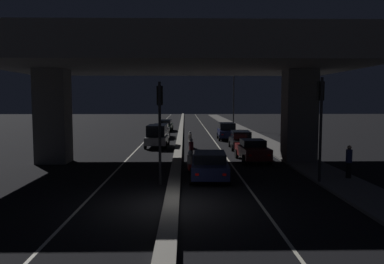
% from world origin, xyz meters
% --- Properties ---
extents(ground_plane, '(200.00, 200.00, 0.00)m').
position_xyz_m(ground_plane, '(0.00, 0.00, 0.00)').
color(ground_plane, black).
extents(lane_line_left_inner, '(0.12, 126.00, 0.00)m').
position_xyz_m(lane_line_left_inner, '(-3.62, 35.00, 0.00)').
color(lane_line_left_inner, beige).
rests_on(lane_line_left_inner, ground_plane).
extents(lane_line_right_inner, '(0.12, 126.00, 0.00)m').
position_xyz_m(lane_line_right_inner, '(3.62, 35.00, 0.00)').
color(lane_line_right_inner, beige).
rests_on(lane_line_right_inner, ground_plane).
extents(median_divider, '(0.61, 126.00, 0.25)m').
position_xyz_m(median_divider, '(0.00, 35.00, 0.12)').
color(median_divider, gray).
rests_on(median_divider, ground_plane).
extents(sidewalk_right, '(2.53, 126.00, 0.14)m').
position_xyz_m(sidewalk_right, '(8.49, 28.00, 0.07)').
color(sidewalk_right, '#5B5956').
rests_on(sidewalk_right, ground_plane).
extents(elevated_overpass, '(24.15, 13.37, 9.13)m').
position_xyz_m(elevated_overpass, '(0.00, 10.58, 7.01)').
color(elevated_overpass, '#5B5956').
rests_on(elevated_overpass, ground_plane).
extents(traffic_light_left_of_median, '(0.30, 0.49, 5.14)m').
position_xyz_m(traffic_light_left_of_median, '(-0.71, 3.78, 3.50)').
color(traffic_light_left_of_median, black).
rests_on(traffic_light_left_of_median, ground_plane).
extents(traffic_light_right_of_median, '(0.30, 0.49, 5.37)m').
position_xyz_m(traffic_light_right_of_median, '(7.33, 3.78, 3.65)').
color(traffic_light_right_of_median, black).
rests_on(traffic_light_right_of_median, ground_plane).
extents(street_lamp, '(2.00, 0.32, 8.66)m').
position_xyz_m(street_lamp, '(7.26, 38.50, 5.05)').
color(street_lamp, '#2D2D30').
rests_on(street_lamp, ground_plane).
extents(car_dark_blue_lead, '(2.19, 4.84, 1.46)m').
position_xyz_m(car_dark_blue_lead, '(1.87, 5.12, 0.77)').
color(car_dark_blue_lead, '#141938').
rests_on(car_dark_blue_lead, ground_plane).
extents(car_dark_red_second, '(2.02, 4.40, 1.54)m').
position_xyz_m(car_dark_red_second, '(5.22, 10.82, 0.79)').
color(car_dark_red_second, '#591414').
rests_on(car_dark_red_second, ground_plane).
extents(car_black_third, '(2.00, 4.39, 1.57)m').
position_xyz_m(car_black_third, '(5.40, 17.41, 0.81)').
color(car_black_third, black).
rests_on(car_black_third, ground_plane).
extents(car_dark_blue_fourth, '(2.05, 4.13, 1.83)m').
position_xyz_m(car_dark_blue_fourth, '(5.06, 25.08, 0.94)').
color(car_dark_blue_fourth, '#141938').
rests_on(car_dark_blue_fourth, ground_plane).
extents(car_silver_lead_oncoming, '(2.13, 4.21, 2.03)m').
position_xyz_m(car_silver_lead_oncoming, '(-1.95, 18.77, 1.06)').
color(car_silver_lead_oncoming, gray).
rests_on(car_silver_lead_oncoming, ground_plane).
extents(car_grey_second_oncoming, '(1.99, 4.76, 1.56)m').
position_xyz_m(car_grey_second_oncoming, '(-2.19, 27.58, 0.78)').
color(car_grey_second_oncoming, '#515459').
rests_on(car_grey_second_oncoming, ground_plane).
extents(car_dark_green_third_oncoming, '(2.07, 4.74, 1.54)m').
position_xyz_m(car_dark_green_third_oncoming, '(-2.14, 36.69, 0.82)').
color(car_dark_green_third_oncoming, black).
rests_on(car_dark_green_third_oncoming, ground_plane).
extents(motorcycle_red_filtering_near, '(0.34, 1.93, 1.38)m').
position_xyz_m(motorcycle_red_filtering_near, '(0.83, 6.18, 0.59)').
color(motorcycle_red_filtering_near, black).
rests_on(motorcycle_red_filtering_near, ground_plane).
extents(motorcycle_black_filtering_mid, '(0.34, 2.01, 1.52)m').
position_xyz_m(motorcycle_black_filtering_mid, '(0.99, 11.72, 0.64)').
color(motorcycle_black_filtering_mid, black).
rests_on(motorcycle_black_filtering_mid, ground_plane).
extents(motorcycle_white_filtering_far, '(0.33, 1.85, 1.49)m').
position_xyz_m(motorcycle_white_filtering_far, '(1.00, 18.03, 0.63)').
color(motorcycle_white_filtering_far, black).
rests_on(motorcycle_white_filtering_far, ground_plane).
extents(pedestrian_on_sidewalk, '(0.32, 0.32, 1.73)m').
position_xyz_m(pedestrian_on_sidewalk, '(9.19, 4.53, 1.01)').
color(pedestrian_on_sidewalk, black).
rests_on(pedestrian_on_sidewalk, sidewalk_right).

